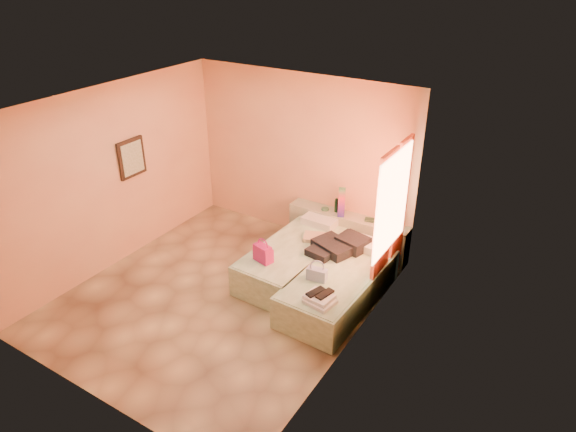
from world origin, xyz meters
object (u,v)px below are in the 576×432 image
object	(u,v)px
bed_left	(295,260)
bed_right	(339,287)
flower_vase	(396,221)
towel_stack	(320,300)
magenta_handbag	(263,253)
blue_handbag	(317,274)
headboard_ledge	(347,233)
green_book	(370,220)
water_bottle	(336,205)

from	to	relation	value
bed_left	bed_right	bearing A→B (deg)	-16.39
flower_vase	towel_stack	distance (m)	2.09
magenta_handbag	blue_handbag	size ratio (longest dim) A/B	1.03
headboard_ledge	flower_vase	world-z (taller)	flower_vase
blue_handbag	headboard_ledge	bearing A→B (deg)	93.81
magenta_handbag	towel_stack	bearing A→B (deg)	-6.61
flower_vase	magenta_handbag	size ratio (longest dim) A/B	0.91
magenta_handbag	bed_left	bearing A→B (deg)	88.90
headboard_ledge	bed_left	bearing A→B (deg)	-109.60
green_book	blue_handbag	world-z (taller)	green_book
water_bottle	green_book	size ratio (longest dim) A/B	1.37
towel_stack	green_book	bearing A→B (deg)	96.74
bed_right	magenta_handbag	bearing A→B (deg)	-162.25
water_bottle	bed_left	bearing A→B (deg)	-97.89
blue_handbag	towel_stack	bearing A→B (deg)	-64.56
headboard_ledge	bed_right	distance (m)	1.45
water_bottle	green_book	bearing A→B (deg)	0.33
blue_handbag	towel_stack	distance (m)	0.52
bed_right	towel_stack	distance (m)	0.81
magenta_handbag	blue_handbag	distance (m)	0.88
towel_stack	bed_right	bearing A→B (deg)	97.45
headboard_ledge	bed_right	world-z (taller)	headboard_ledge
magenta_handbag	towel_stack	xyz separation A→B (m)	(1.16, -0.45, -0.08)
bed_left	blue_handbag	world-z (taller)	blue_handbag
bed_right	magenta_handbag	distance (m)	1.17
bed_left	water_bottle	world-z (taller)	water_bottle
bed_left	bed_right	distance (m)	0.95
water_bottle	towel_stack	bearing A→B (deg)	-68.08
headboard_ledge	water_bottle	bearing A→B (deg)	176.61
bed_right	headboard_ledge	bearing A→B (deg)	113.13
bed_left	flower_vase	bearing A→B (deg)	42.88
green_book	magenta_handbag	size ratio (longest dim) A/B	0.60
bed_left	magenta_handbag	xyz separation A→B (m)	(-0.17, -0.60, 0.38)
bed_left	green_book	xyz separation A→B (m)	(0.75, 1.07, 0.41)
green_book	magenta_handbag	distance (m)	1.90
green_book	blue_handbag	distance (m)	1.69
green_book	flower_vase	bearing A→B (deg)	-20.58
bed_left	blue_handbag	size ratio (longest dim) A/B	7.36
headboard_ledge	magenta_handbag	world-z (taller)	magenta_handbag
headboard_ledge	water_bottle	xyz separation A→B (m)	(-0.23, 0.01, 0.44)
green_book	towel_stack	distance (m)	2.13
towel_stack	headboard_ledge	bearing A→B (deg)	106.53
water_bottle	flower_vase	world-z (taller)	flower_vase
bed_right	magenta_handbag	world-z (taller)	magenta_handbag
headboard_ledge	magenta_handbag	size ratio (longest dim) A/B	7.34
headboard_ledge	magenta_handbag	xyz separation A→B (m)	(-0.54, -1.65, 0.31)
green_book	towel_stack	size ratio (longest dim) A/B	0.48
flower_vase	bed_left	bearing A→B (deg)	-139.01
flower_vase	blue_handbag	xyz separation A→B (m)	(-0.47, -1.64, -0.19)
headboard_ledge	water_bottle	size ratio (longest dim) A/B	9.00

